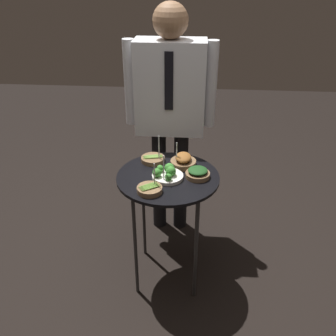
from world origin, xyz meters
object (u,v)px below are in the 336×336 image
object	(u,v)px
serving_cart	(168,186)
bowl_asparagus_mid_right	(153,159)
waiter_figure	(170,99)
bowl_spinach_back_left	(198,173)
bowl_roast_front_center	(183,161)
bowl_broccoli_near_rim	(167,174)
bowl_asparagus_front_right	(150,189)

from	to	relation	value
serving_cart	bowl_asparagus_mid_right	world-z (taller)	bowl_asparagus_mid_right
bowl_asparagus_mid_right	waiter_figure	xyz separation A→B (m)	(0.08, 0.35, 0.26)
bowl_spinach_back_left	waiter_figure	xyz separation A→B (m)	(-0.19, 0.51, 0.25)
serving_cart	waiter_figure	xyz separation A→B (m)	(-0.03, 0.51, 0.34)
bowl_roast_front_center	bowl_spinach_back_left	distance (m)	0.15
bowl_roast_front_center	bowl_spinach_back_left	size ratio (longest dim) A/B	1.12
serving_cart	bowl_roast_front_center	world-z (taller)	bowl_roast_front_center
serving_cart	waiter_figure	size ratio (longest dim) A/B	0.46
bowl_broccoli_near_rim	bowl_asparagus_front_right	distance (m)	0.17
serving_cart	bowl_broccoli_near_rim	xyz separation A→B (m)	(-0.01, -0.03, 0.10)
bowl_asparagus_mid_right	bowl_asparagus_front_right	world-z (taller)	bowl_asparagus_mid_right
waiter_figure	bowl_asparagus_front_right	bearing A→B (deg)	-94.61
bowl_spinach_back_left	waiter_figure	world-z (taller)	waiter_figure
bowl_spinach_back_left	bowl_asparagus_mid_right	xyz separation A→B (m)	(-0.27, 0.17, -0.01)
bowl_broccoli_near_rim	bowl_asparagus_mid_right	xyz separation A→B (m)	(-0.10, 0.19, -0.01)
bowl_asparagus_mid_right	bowl_asparagus_front_right	bearing A→B (deg)	-86.39
waiter_figure	bowl_spinach_back_left	bearing A→B (deg)	-69.43
bowl_broccoli_near_rim	bowl_asparagus_mid_right	size ratio (longest dim) A/B	1.01
bowl_broccoli_near_rim	waiter_figure	xyz separation A→B (m)	(-0.02, 0.54, 0.24)
serving_cart	bowl_spinach_back_left	distance (m)	0.19
bowl_spinach_back_left	serving_cart	bearing A→B (deg)	179.94
bowl_broccoli_near_rim	bowl_spinach_back_left	distance (m)	0.17
bowl_roast_front_center	bowl_asparagus_mid_right	world-z (taller)	bowl_asparagus_mid_right
bowl_roast_front_center	bowl_asparagus_front_right	world-z (taller)	same
bowl_asparagus_front_right	serving_cart	bearing A→B (deg)	64.44
bowl_spinach_back_left	bowl_roast_front_center	bearing A→B (deg)	123.87
bowl_roast_front_center	bowl_asparagus_front_right	distance (m)	0.34
bowl_asparagus_mid_right	bowl_spinach_back_left	bearing A→B (deg)	-31.61
serving_cart	bowl_asparagus_mid_right	distance (m)	0.21
bowl_asparagus_mid_right	waiter_figure	distance (m)	0.44
bowl_roast_front_center	bowl_asparagus_front_right	size ratio (longest dim) A/B	0.99
bowl_roast_front_center	bowl_broccoli_near_rim	xyz separation A→B (m)	(-0.09, -0.15, -0.00)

